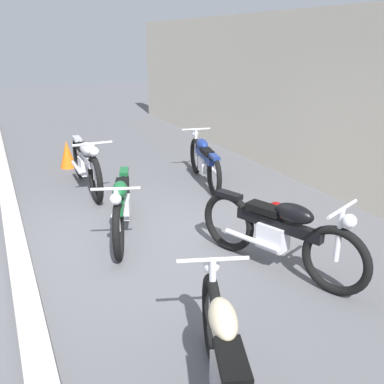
{
  "coord_description": "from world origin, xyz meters",
  "views": [
    {
      "loc": [
        4.8,
        -1.48,
        2.5
      ],
      "look_at": [
        0.04,
        0.8,
        0.55
      ],
      "focal_mm": 39.26,
      "sensor_mm": 36.0,
      "label": 1
    }
  ],
  "objects_px": {
    "helmet": "(276,211)",
    "motorcycle_green": "(122,205)",
    "motorcycle_blue": "(204,160)",
    "traffic_cone": "(67,154)",
    "motorcycle_cream": "(226,367)",
    "motorcycle_silver": "(86,163)",
    "motorcycle_black": "(279,233)"
  },
  "relations": [
    {
      "from": "motorcycle_blue",
      "to": "helmet",
      "type": "bearing_deg",
      "value": -162.19
    },
    {
      "from": "motorcycle_cream",
      "to": "motorcycle_blue",
      "type": "distance_m",
      "value": 5.04
    },
    {
      "from": "motorcycle_blue",
      "to": "motorcycle_black",
      "type": "relative_size",
      "value": 0.95
    },
    {
      "from": "motorcycle_silver",
      "to": "motorcycle_green",
      "type": "distance_m",
      "value": 2.02
    },
    {
      "from": "helmet",
      "to": "motorcycle_cream",
      "type": "relative_size",
      "value": 0.14
    },
    {
      "from": "traffic_cone",
      "to": "motorcycle_silver",
      "type": "relative_size",
      "value": 0.25
    },
    {
      "from": "traffic_cone",
      "to": "motorcycle_blue",
      "type": "xyz_separation_m",
      "value": [
        2.07,
        2.06,
        0.15
      ]
    },
    {
      "from": "motorcycle_black",
      "to": "motorcycle_green",
      "type": "bearing_deg",
      "value": -162.31
    },
    {
      "from": "motorcycle_blue",
      "to": "motorcycle_green",
      "type": "distance_m",
      "value": 2.43
    },
    {
      "from": "traffic_cone",
      "to": "helmet",
      "type": "bearing_deg",
      "value": 29.36
    },
    {
      "from": "motorcycle_blue",
      "to": "motorcycle_black",
      "type": "height_order",
      "value": "motorcycle_black"
    },
    {
      "from": "helmet",
      "to": "motorcycle_green",
      "type": "distance_m",
      "value": 2.22
    },
    {
      "from": "helmet",
      "to": "motorcycle_cream",
      "type": "xyz_separation_m",
      "value": [
        2.63,
        -2.36,
        0.3
      ]
    },
    {
      "from": "motorcycle_black",
      "to": "motorcycle_green",
      "type": "relative_size",
      "value": 1.07
    },
    {
      "from": "traffic_cone",
      "to": "motorcycle_blue",
      "type": "relative_size",
      "value": 0.28
    },
    {
      "from": "motorcycle_blue",
      "to": "motorcycle_green",
      "type": "bearing_deg",
      "value": 138.62
    },
    {
      "from": "traffic_cone",
      "to": "motorcycle_blue",
      "type": "bearing_deg",
      "value": 44.89
    },
    {
      "from": "motorcycle_cream",
      "to": "motorcycle_silver",
      "type": "distance_m",
      "value": 5.14
    },
    {
      "from": "motorcycle_silver",
      "to": "motorcycle_black",
      "type": "relative_size",
      "value": 1.08
    },
    {
      "from": "traffic_cone",
      "to": "motorcycle_green",
      "type": "bearing_deg",
      "value": 1.62
    },
    {
      "from": "motorcycle_blue",
      "to": "motorcycle_green",
      "type": "relative_size",
      "value": 1.02
    },
    {
      "from": "motorcycle_green",
      "to": "motorcycle_blue",
      "type": "bearing_deg",
      "value": 146.89
    },
    {
      "from": "traffic_cone",
      "to": "motorcycle_cream",
      "type": "xyz_separation_m",
      "value": [
        6.62,
        -0.11,
        0.16
      ]
    },
    {
      "from": "motorcycle_silver",
      "to": "motorcycle_green",
      "type": "bearing_deg",
      "value": 1.67
    },
    {
      "from": "helmet",
      "to": "traffic_cone",
      "type": "xyz_separation_m",
      "value": [
        -3.99,
        -2.24,
        0.14
      ]
    },
    {
      "from": "helmet",
      "to": "motorcycle_blue",
      "type": "relative_size",
      "value": 0.14
    },
    {
      "from": "helmet",
      "to": "motorcycle_silver",
      "type": "distance_m",
      "value": 3.33
    },
    {
      "from": "helmet",
      "to": "motorcycle_blue",
      "type": "xyz_separation_m",
      "value": [
        -1.92,
        -0.18,
        0.29
      ]
    },
    {
      "from": "motorcycle_cream",
      "to": "helmet",
      "type": "bearing_deg",
      "value": -21.95
    },
    {
      "from": "motorcycle_cream",
      "to": "motorcycle_silver",
      "type": "height_order",
      "value": "motorcycle_silver"
    },
    {
      "from": "traffic_cone",
      "to": "motorcycle_black",
      "type": "xyz_separation_m",
      "value": [
        5.14,
        1.41,
        0.19
      ]
    },
    {
      "from": "helmet",
      "to": "motorcycle_blue",
      "type": "height_order",
      "value": "motorcycle_blue"
    }
  ]
}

